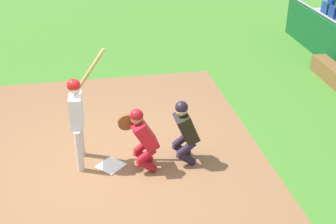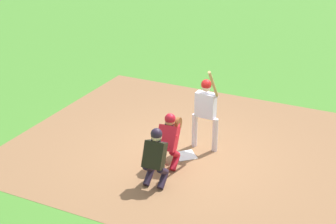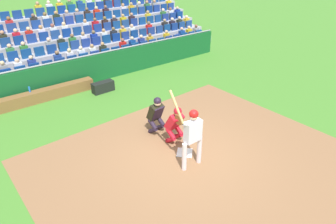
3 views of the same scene
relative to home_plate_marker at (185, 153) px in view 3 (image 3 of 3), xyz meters
name	(u,v)px [view 3 (image 3 of 3)]	position (x,y,z in m)	size (l,w,h in m)	color
ground_plane	(185,153)	(0.00, 0.00, -0.02)	(160.00, 160.00, 0.00)	#45832C
infield_dirt_patch	(196,161)	(0.00, 0.50, -0.01)	(8.39, 6.99, 0.01)	#8B6140
home_plate_marker	(185,153)	(0.00, 0.00, 0.00)	(0.44, 0.44, 0.02)	white
batter_at_plate	(192,132)	(0.24, 0.54, 1.06)	(0.66, 0.72, 2.17)	silver
catcher_crouching	(175,123)	(-0.12, -0.59, 0.69)	(0.50, 0.74, 1.26)	#AC1321
home_plate_umpire	(156,113)	(-0.01, -1.40, 0.69)	(0.49, 0.49, 1.29)	#241A2A
dugout_wall	(87,70)	(0.00, -6.54, 0.58)	(14.82, 0.24, 1.26)	#135326
dugout_bench	(45,95)	(2.04, -5.99, 0.20)	(3.91, 0.40, 0.44)	brown
water_bottle_on_bench	(29,89)	(2.53, -6.09, 0.53)	(0.07, 0.07, 0.21)	blue
equipment_duffel_bag	(103,87)	(-0.10, -5.29, 0.20)	(0.90, 0.36, 0.43)	black
bleacher_stand	(53,44)	(0.01, -10.66, 0.79)	(17.75, 4.59, 2.77)	#9999A1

